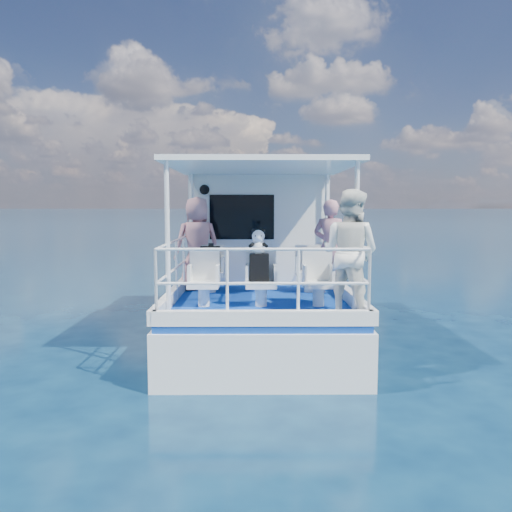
{
  "coord_description": "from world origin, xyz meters",
  "views": [
    {
      "loc": [
        -0.13,
        -8.82,
        2.44
      ],
      "look_at": [
        -0.08,
        -0.4,
        1.62
      ],
      "focal_mm": 35.0,
      "sensor_mm": 36.0,
      "label": 1
    }
  ],
  "objects_px": {
    "passenger_port_fwd": "(197,243)",
    "panda": "(258,241)",
    "backpack_center": "(259,268)",
    "passenger_stbd_aft": "(350,253)"
  },
  "relations": [
    {
      "from": "passenger_port_fwd",
      "to": "panda",
      "type": "distance_m",
      "value": 2.01
    },
    {
      "from": "backpack_center",
      "to": "panda",
      "type": "xyz_separation_m",
      "value": [
        -0.01,
        0.01,
        0.42
      ]
    },
    {
      "from": "passenger_stbd_aft",
      "to": "backpack_center",
      "type": "xyz_separation_m",
      "value": [
        -1.28,
        0.64,
        -0.29
      ]
    },
    {
      "from": "passenger_port_fwd",
      "to": "panda",
      "type": "relative_size",
      "value": 4.53
    },
    {
      "from": "passenger_port_fwd",
      "to": "panda",
      "type": "xyz_separation_m",
      "value": [
        1.13,
        -1.66,
        0.15
      ]
    },
    {
      "from": "passenger_stbd_aft",
      "to": "panda",
      "type": "xyz_separation_m",
      "value": [
        -1.3,
        0.64,
        0.12
      ]
    },
    {
      "from": "passenger_stbd_aft",
      "to": "backpack_center",
      "type": "bearing_deg",
      "value": 12.34
    },
    {
      "from": "backpack_center",
      "to": "panda",
      "type": "distance_m",
      "value": 0.42
    },
    {
      "from": "panda",
      "to": "passenger_port_fwd",
      "type": "bearing_deg",
      "value": 124.24
    },
    {
      "from": "passenger_stbd_aft",
      "to": "panda",
      "type": "bearing_deg",
      "value": 12.32
    }
  ]
}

